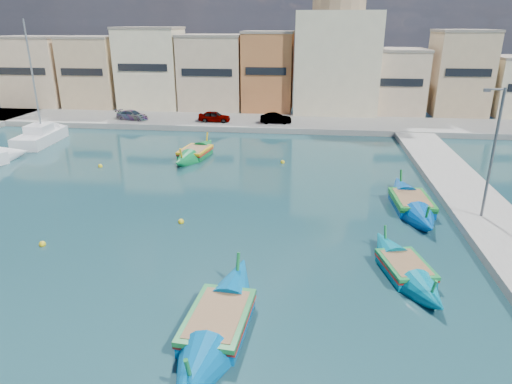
% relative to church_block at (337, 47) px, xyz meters
% --- Properties ---
extents(ground, '(160.00, 160.00, 0.00)m').
position_rel_church_block_xyz_m(ground, '(-10.00, -40.00, -8.41)').
color(ground, '#123036').
rests_on(ground, ground).
extents(north_quay, '(80.00, 8.00, 0.60)m').
position_rel_church_block_xyz_m(north_quay, '(-10.00, -8.00, -8.11)').
color(north_quay, gray).
rests_on(north_quay, ground).
extents(north_townhouses, '(83.20, 7.87, 10.19)m').
position_rel_church_block_xyz_m(north_townhouses, '(-3.32, -0.64, -3.41)').
color(north_townhouses, '#D1B490').
rests_on(north_townhouses, ground).
extents(church_block, '(10.00, 10.00, 19.10)m').
position_rel_church_block_xyz_m(church_block, '(0.00, 0.00, 0.00)').
color(church_block, beige).
rests_on(church_block, ground).
extents(quay_street_lamp, '(1.18, 0.16, 8.00)m').
position_rel_church_block_xyz_m(quay_street_lamp, '(7.44, -34.00, -4.07)').
color(quay_street_lamp, '#595B60').
rests_on(quay_street_lamp, ground).
extents(parked_cars, '(20.60, 2.21, 1.23)m').
position_rel_church_block_xyz_m(parked_cars, '(-15.35, -9.50, -7.23)').
color(parked_cars, '#4C1919').
rests_on(parked_cars, north_quay).
extents(luzzu_cyan_mid, '(2.65, 9.35, 2.73)m').
position_rel_church_block_xyz_m(luzzu_cyan_mid, '(3.85, -32.10, -8.12)').
color(luzzu_cyan_mid, '#004CA7').
rests_on(luzzu_cyan_mid, ground).
extents(luzzu_green, '(3.34, 8.65, 2.66)m').
position_rel_church_block_xyz_m(luzzu_green, '(-12.95, -21.90, -8.12)').
color(luzzu_green, '#0B7838').
rests_on(luzzu_green, ground).
extents(luzzu_blue_south, '(2.88, 9.71, 2.76)m').
position_rel_church_block_xyz_m(luzzu_blue_south, '(-6.05, -45.81, -8.12)').
color(luzzu_blue_south, '#005FA5').
rests_on(luzzu_blue_south, ground).
extents(luzzu_cyan_south, '(3.57, 7.64, 2.30)m').
position_rel_church_block_xyz_m(luzzu_cyan_south, '(1.95, -40.61, -8.16)').
color(luzzu_cyan_south, '#007697').
rests_on(luzzu_cyan_south, ground).
extents(yacht_north, '(3.26, 9.56, 12.56)m').
position_rel_church_block_xyz_m(yacht_north, '(-29.51, -17.02, -7.91)').
color(yacht_north, white).
rests_on(yacht_north, ground).
extents(mooring_buoys, '(22.24, 22.20, 0.36)m').
position_rel_church_block_xyz_m(mooring_buoys, '(-9.26, -34.81, -8.33)').
color(mooring_buoys, yellow).
rests_on(mooring_buoys, ground).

